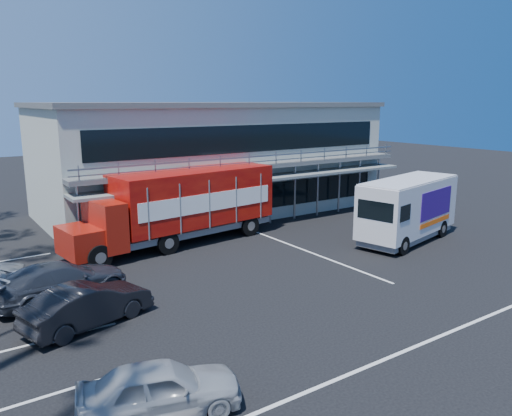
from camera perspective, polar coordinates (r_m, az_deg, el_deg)
ground at (r=21.48m, az=7.86°, el=-8.08°), size 120.00×120.00×0.00m
building at (r=34.33m, az=-5.09°, el=5.84°), size 22.40×12.00×7.30m
red_truck at (r=26.33m, az=-8.49°, el=0.46°), size 11.65×4.00×3.84m
white_van at (r=27.72m, az=16.97°, el=-0.06°), size 7.23×3.80×3.36m
parked_car_a at (r=12.85m, az=-10.88°, el=-19.60°), size 4.17×2.55×1.33m
parked_car_b at (r=17.87m, az=-18.64°, el=-10.43°), size 4.59×2.67×1.43m
parked_car_d at (r=20.37m, az=-21.39°, el=-7.79°), size 5.32×2.89×1.46m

